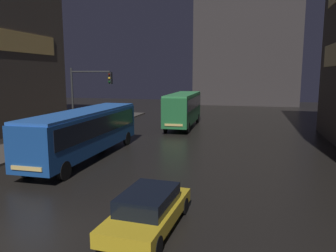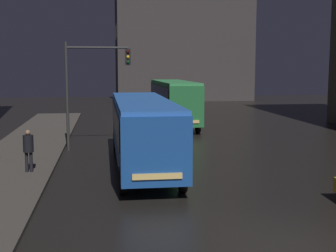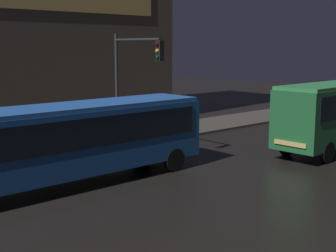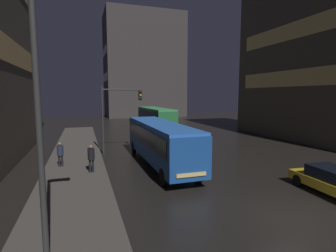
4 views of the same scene
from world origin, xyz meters
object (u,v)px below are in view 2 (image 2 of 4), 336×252
Objects in this scene: bus_far at (174,99)px; traffic_light_main at (90,77)px; pedestrian_mid at (28,146)px; bus_near at (142,126)px.

bus_far is 1.64× the size of traffic_light_main.
traffic_light_main reaches higher than pedestrian_mid.
pedestrian_mid is at bearing -112.73° from traffic_light_main.
pedestrian_mid is (-4.88, -0.98, -0.67)m from bus_near.
bus_near is 14.34m from bus_far.
traffic_light_main reaches higher than bus_near.
traffic_light_main is at bearing -63.55° from bus_near.
bus_far is (3.53, 13.90, 0.21)m from bus_near.
bus_near is 5.83m from traffic_light_main.
traffic_light_main reaches higher than bus_far.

